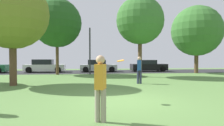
{
  "coord_description": "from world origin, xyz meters",
  "views": [
    {
      "loc": [
        -1.38,
        -7.47,
        1.64
      ],
      "look_at": [
        0.0,
        3.8,
        1.33
      ],
      "focal_mm": 32.5,
      "sensor_mm": 36.0,
      "label": 1
    }
  ],
  "objects": [
    {
      "name": "person_catcher",
      "position": [
        1.86,
        4.89,
        0.94
      ],
      "size": [
        0.32,
        0.38,
        1.7
      ],
      "rotation": [
        0.0,
        0.0,
        -1.95
      ],
      "color": "#2D334C",
      "rests_on": "ground_plane"
    },
    {
      "name": "street_lamp_post",
      "position": [
        -1.12,
        12.2,
        2.25
      ],
      "size": [
        0.14,
        0.14,
        4.5
      ],
      "primitive_type": "cylinder",
      "color": "#2D2D33",
      "rests_on": "ground_plane"
    },
    {
      "name": "road_strip",
      "position": [
        0.0,
        16.0,
        0.0
      ],
      "size": [
        44.0,
        6.4,
        0.01
      ],
      "primitive_type": "cube",
      "color": "#28282B",
      "rests_on": "ground_plane"
    },
    {
      "name": "birch_tree_lone",
      "position": [
        -4.22,
        12.4,
        4.93
      ],
      "size": [
        4.65,
        4.65,
        7.27
      ],
      "color": "brown",
      "rests_on": "ground_plane"
    },
    {
      "name": "oak_tree_right",
      "position": [
        -5.69,
        4.99,
        4.21
      ],
      "size": [
        4.17,
        4.17,
        6.31
      ],
      "color": "brown",
      "rests_on": "ground_plane"
    },
    {
      "name": "maple_tree_near",
      "position": [
        10.04,
        12.62,
        4.43
      ],
      "size": [
        5.25,
        5.25,
        7.07
      ],
      "color": "brown",
      "rests_on": "ground_plane"
    },
    {
      "name": "oak_tree_center",
      "position": [
        3.05,
        9.26,
        4.75
      ],
      "size": [
        4.03,
        4.03,
        6.78
      ],
      "color": "brown",
      "rests_on": "ground_plane"
    },
    {
      "name": "person_thrower",
      "position": [
        -1.05,
        -2.37,
        0.94
      ],
      "size": [
        0.32,
        0.38,
        1.7
      ],
      "rotation": [
        0.0,
        0.0,
        1.19
      ],
      "color": "gray",
      "rests_on": "ground_plane"
    },
    {
      "name": "parked_car_white",
      "position": [
        -6.12,
        15.97,
        0.65
      ],
      "size": [
        4.36,
        1.99,
        1.43
      ],
      "color": "white",
      "rests_on": "ground_plane"
    },
    {
      "name": "parked_car_silver",
      "position": [
        -0.14,
        15.95,
        0.64
      ],
      "size": [
        4.15,
        2.11,
        1.39
      ],
      "color": "#B7B7BC",
      "rests_on": "ground_plane"
    },
    {
      "name": "ground_plane",
      "position": [
        0.0,
        0.0,
        0.0
      ],
      "size": [
        44.0,
        44.0,
        0.0
      ],
      "primitive_type": "plane",
      "color": "#5B8442"
    },
    {
      "name": "frisbee_disc",
      "position": [
        -0.17,
        -0.18,
        1.52
      ],
      "size": [
        0.35,
        0.35,
        0.08
      ],
      "color": "orange"
    },
    {
      "name": "parked_car_black",
      "position": [
        5.84,
        15.93,
        0.63
      ],
      "size": [
        4.18,
        2.0,
        1.35
      ],
      "color": "black",
      "rests_on": "ground_plane"
    }
  ]
}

